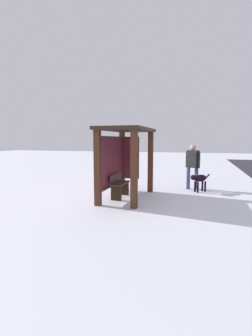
{
  "coord_description": "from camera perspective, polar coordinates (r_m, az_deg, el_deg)",
  "views": [
    {
      "loc": [
        -7.45,
        -2.22,
        1.86
      ],
      "look_at": [
        -0.04,
        0.03,
        0.97
      ],
      "focal_mm": 26.21,
      "sensor_mm": 36.0,
      "label": 1
    }
  ],
  "objects": [
    {
      "name": "bench_left_inside",
      "position": [
        8.0,
        -1.49,
        -4.39
      ],
      "size": [
        1.01,
        0.37,
        0.76
      ],
      "color": "#42302D",
      "rests_on": "ground"
    },
    {
      "name": "dog",
      "position": [
        9.19,
        16.7,
        -2.55
      ],
      "size": [
        0.65,
        0.67,
        0.64
      ],
      "color": "black",
      "rests_on": "ground"
    },
    {
      "name": "ground_plane",
      "position": [
        8.0,
        0.26,
        -6.92
      ],
      "size": [
        60.0,
        60.0,
        0.0
      ],
      "primitive_type": "plane",
      "color": "white"
    },
    {
      "name": "bus_shelter",
      "position": [
        7.92,
        -0.71,
        4.18
      ],
      "size": [
        2.56,
        1.37,
        2.24
      ],
      "color": "#462719",
      "rests_on": "ground"
    },
    {
      "name": "person_walking",
      "position": [
        9.62,
        15.25,
        1.11
      ],
      "size": [
        0.43,
        0.57,
        1.69
      ],
      "color": "#242528",
      "rests_on": "ground"
    }
  ]
}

